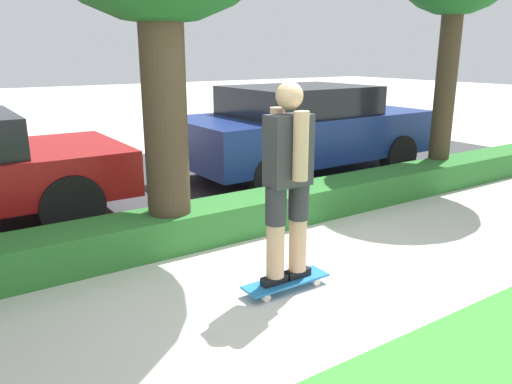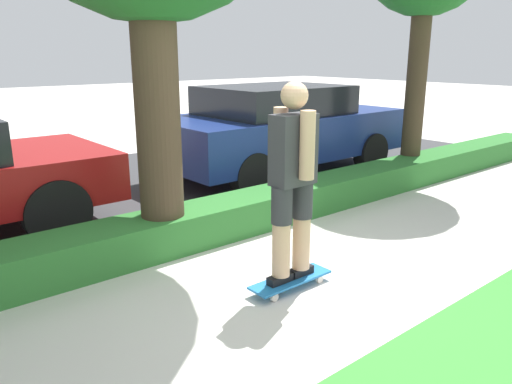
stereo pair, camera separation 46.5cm
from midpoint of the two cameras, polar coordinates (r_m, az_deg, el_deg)
name	(u,v)px [view 2 (the right image)]	position (r m, az deg, el deg)	size (l,w,h in m)	color
ground_plane	(300,291)	(4.50, 2.05, -11.30)	(60.00, 60.00, 0.00)	beige
street_asphalt	(105,192)	(7.94, -18.52, -0.04)	(15.97, 5.00, 0.01)	#38383A
hedge_row	(200,224)	(5.62, -8.84, -3.65)	(15.97, 0.60, 0.40)	#2D702D
skateboard	(291,280)	(4.52, 1.01, -10.12)	(0.82, 0.24, 0.09)	#1E6BAD
skater_person	(293,178)	(4.20, 1.07, 1.52)	(0.50, 0.45, 1.73)	black
parked_car_middle	(279,128)	(8.56, 1.04, 7.34)	(4.39, 2.05, 1.51)	navy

